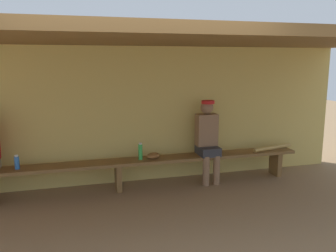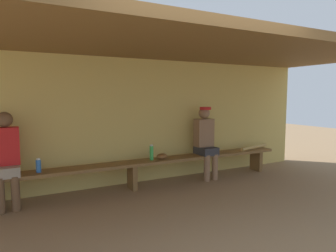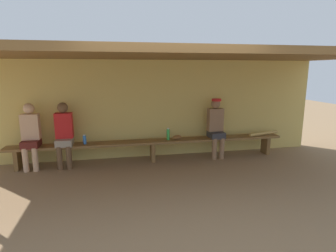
{
  "view_description": "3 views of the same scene",
  "coord_description": "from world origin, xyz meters",
  "px_view_note": "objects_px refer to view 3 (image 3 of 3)",
  "views": [
    {
      "loc": [
        -0.65,
        -3.65,
        1.97
      ],
      "look_at": [
        0.72,
        1.27,
        1.02
      ],
      "focal_mm": 37.59,
      "sensor_mm": 36.0,
      "label": 1
    },
    {
      "loc": [
        -1.72,
        -3.04,
        1.55
      ],
      "look_at": [
        0.48,
        1.19,
        1.07
      ],
      "focal_mm": 31.94,
      "sensor_mm": 36.0,
      "label": 2
    },
    {
      "loc": [
        -0.82,
        -4.22,
        1.99
      ],
      "look_at": [
        0.3,
        1.32,
        0.82
      ],
      "focal_mm": 29.24,
      "sensor_mm": 36.0,
      "label": 3
    }
  ],
  "objects_px": {
    "water_bottle_blue": "(168,134)",
    "baseball_bat": "(264,133)",
    "player_in_blue": "(30,134)",
    "bench": "(152,144)",
    "water_bottle_orange": "(85,140)",
    "player_in_white": "(64,132)",
    "player_in_red": "(216,125)",
    "baseball_glove_dark_brown": "(177,137)"
  },
  "relations": [
    {
      "from": "water_bottle_blue",
      "to": "baseball_bat",
      "type": "relative_size",
      "value": 0.31
    },
    {
      "from": "player_in_blue",
      "to": "baseball_bat",
      "type": "distance_m",
      "value": 5.15
    },
    {
      "from": "bench",
      "to": "water_bottle_blue",
      "type": "height_order",
      "value": "water_bottle_blue"
    },
    {
      "from": "player_in_blue",
      "to": "water_bottle_orange",
      "type": "height_order",
      "value": "player_in_blue"
    },
    {
      "from": "player_in_white",
      "to": "player_in_red",
      "type": "bearing_deg",
      "value": 0.01
    },
    {
      "from": "player_in_white",
      "to": "baseball_bat",
      "type": "xyz_separation_m",
      "value": [
        4.5,
        -0.0,
        -0.24
      ]
    },
    {
      "from": "player_in_red",
      "to": "water_bottle_orange",
      "type": "xyz_separation_m",
      "value": [
        -2.89,
        -0.02,
        -0.19
      ]
    },
    {
      "from": "bench",
      "to": "player_in_red",
      "type": "distance_m",
      "value": 1.51
    },
    {
      "from": "player_in_red",
      "to": "water_bottle_orange",
      "type": "height_order",
      "value": "player_in_red"
    },
    {
      "from": "player_in_white",
      "to": "water_bottle_blue",
      "type": "relative_size",
      "value": 5.03
    },
    {
      "from": "water_bottle_blue",
      "to": "baseball_bat",
      "type": "height_order",
      "value": "water_bottle_blue"
    },
    {
      "from": "player_in_red",
      "to": "water_bottle_orange",
      "type": "distance_m",
      "value": 2.9
    },
    {
      "from": "player_in_blue",
      "to": "player_in_red",
      "type": "relative_size",
      "value": 0.99
    },
    {
      "from": "water_bottle_blue",
      "to": "baseball_glove_dark_brown",
      "type": "relative_size",
      "value": 1.11
    },
    {
      "from": "baseball_bat",
      "to": "water_bottle_orange",
      "type": "bearing_deg",
      "value": 166.01
    },
    {
      "from": "baseball_bat",
      "to": "baseball_glove_dark_brown",
      "type": "bearing_deg",
      "value": 165.7
    },
    {
      "from": "baseball_bat",
      "to": "water_bottle_blue",
      "type": "bearing_deg",
      "value": 165.9
    },
    {
      "from": "bench",
      "to": "water_bottle_orange",
      "type": "xyz_separation_m",
      "value": [
        -1.43,
        -0.01,
        0.17
      ]
    },
    {
      "from": "baseball_bat",
      "to": "player_in_red",
      "type": "bearing_deg",
      "value": 165.65
    },
    {
      "from": "bench",
      "to": "water_bottle_blue",
      "type": "bearing_deg",
      "value": -0.57
    },
    {
      "from": "water_bottle_blue",
      "to": "water_bottle_orange",
      "type": "relative_size",
      "value": 1.29
    },
    {
      "from": "bench",
      "to": "player_in_white",
      "type": "distance_m",
      "value": 1.85
    },
    {
      "from": "bench",
      "to": "player_in_blue",
      "type": "bearing_deg",
      "value": 179.93
    },
    {
      "from": "water_bottle_orange",
      "to": "baseball_glove_dark_brown",
      "type": "relative_size",
      "value": 0.86
    },
    {
      "from": "player_in_red",
      "to": "player_in_white",
      "type": "distance_m",
      "value": 3.29
    },
    {
      "from": "bench",
      "to": "player_in_red",
      "type": "bearing_deg",
      "value": 0.14
    },
    {
      "from": "player_in_blue",
      "to": "water_bottle_orange",
      "type": "xyz_separation_m",
      "value": [
        1.04,
        -0.02,
        -0.17
      ]
    },
    {
      "from": "player_in_red",
      "to": "water_bottle_blue",
      "type": "relative_size",
      "value": 5.07
    },
    {
      "from": "baseball_glove_dark_brown",
      "to": "water_bottle_orange",
      "type": "bearing_deg",
      "value": -35.74
    },
    {
      "from": "bench",
      "to": "player_in_blue",
      "type": "height_order",
      "value": "player_in_blue"
    },
    {
      "from": "player_in_white",
      "to": "water_bottle_orange",
      "type": "height_order",
      "value": "player_in_white"
    },
    {
      "from": "water_bottle_blue",
      "to": "baseball_glove_dark_brown",
      "type": "xyz_separation_m",
      "value": [
        0.2,
        0.01,
        -0.08
      ]
    },
    {
      "from": "player_in_red",
      "to": "water_bottle_blue",
      "type": "bearing_deg",
      "value": -179.64
    },
    {
      "from": "player_in_white",
      "to": "baseball_bat",
      "type": "bearing_deg",
      "value": -0.04
    },
    {
      "from": "player_in_red",
      "to": "baseball_bat",
      "type": "bearing_deg",
      "value": -0.17
    },
    {
      "from": "bench",
      "to": "water_bottle_blue",
      "type": "relative_size",
      "value": 22.62
    },
    {
      "from": "water_bottle_orange",
      "to": "baseball_glove_dark_brown",
      "type": "bearing_deg",
      "value": 0.52
    },
    {
      "from": "bench",
      "to": "player_in_red",
      "type": "height_order",
      "value": "player_in_red"
    },
    {
      "from": "player_in_red",
      "to": "player_in_white",
      "type": "height_order",
      "value": "player_in_red"
    },
    {
      "from": "player_in_white",
      "to": "water_bottle_orange",
      "type": "relative_size",
      "value": 6.49
    },
    {
      "from": "player_in_blue",
      "to": "baseball_bat",
      "type": "xyz_separation_m",
      "value": [
        5.14,
        -0.0,
        -0.24
      ]
    },
    {
      "from": "water_bottle_blue",
      "to": "player_in_white",
      "type": "bearing_deg",
      "value": 179.83
    }
  ]
}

